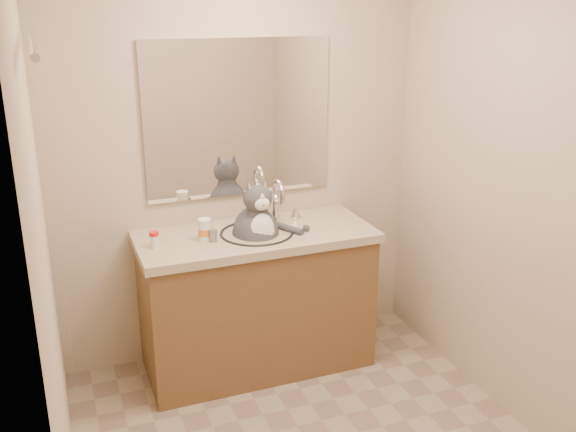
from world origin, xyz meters
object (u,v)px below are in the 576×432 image
(grey_canister, at_px, (213,235))
(pill_bottle_orange, at_px, (205,230))
(cat, at_px, (257,232))
(pill_bottle_redcap, at_px, (154,240))

(grey_canister, bearing_deg, pill_bottle_orange, 137.25)
(cat, height_order, grey_canister, cat)
(pill_bottle_orange, height_order, grey_canister, pill_bottle_orange)
(cat, relative_size, pill_bottle_orange, 4.31)
(pill_bottle_redcap, bearing_deg, grey_canister, -4.73)
(pill_bottle_orange, xyz_separation_m, grey_canister, (0.04, -0.03, -0.02))
(pill_bottle_redcap, xyz_separation_m, pill_bottle_orange, (0.28, 0.01, 0.01))
(pill_bottle_redcap, distance_m, grey_canister, 0.31)
(pill_bottle_redcap, xyz_separation_m, grey_canister, (0.31, -0.03, -0.01))
(cat, distance_m, grey_canister, 0.26)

